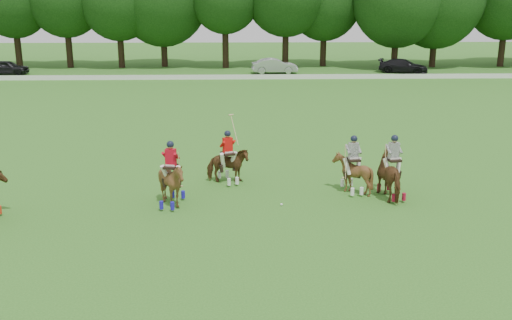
{
  "coord_description": "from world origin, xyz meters",
  "views": [
    {
      "loc": [
        1.26,
        -16.05,
        7.0
      ],
      "look_at": [
        1.92,
        4.2,
        1.4
      ],
      "focal_mm": 40.0,
      "sensor_mm": 36.0,
      "label": 1
    }
  ],
  "objects_px": {
    "car_left": "(7,67)",
    "polo_ball": "(282,204)",
    "polo_red_c": "(172,183)",
    "polo_stripe_a": "(392,175)",
    "car_right": "(403,66)",
    "polo_stripe_b": "(352,172)",
    "car_mid": "(275,66)",
    "polo_red_b": "(228,165)"
  },
  "relations": [
    {
      "from": "car_left",
      "to": "polo_ball",
      "type": "relative_size",
      "value": 47.27
    },
    {
      "from": "polo_red_c",
      "to": "polo_stripe_a",
      "type": "xyz_separation_m",
      "value": [
        8.03,
        0.61,
        0.01
      ]
    },
    {
      "from": "car_right",
      "to": "polo_stripe_b",
      "type": "height_order",
      "value": "polo_stripe_b"
    },
    {
      "from": "car_right",
      "to": "polo_stripe_b",
      "type": "bearing_deg",
      "value": -175.68
    },
    {
      "from": "car_mid",
      "to": "polo_red_b",
      "type": "height_order",
      "value": "polo_red_b"
    },
    {
      "from": "polo_ball",
      "to": "car_left",
      "type": "bearing_deg",
      "value": 122.17
    },
    {
      "from": "car_mid",
      "to": "car_right",
      "type": "relative_size",
      "value": 0.94
    },
    {
      "from": "polo_red_c",
      "to": "car_left",
      "type": "bearing_deg",
      "value": 118.01
    },
    {
      "from": "car_left",
      "to": "car_mid",
      "type": "relative_size",
      "value": 0.92
    },
    {
      "from": "polo_red_c",
      "to": "polo_ball",
      "type": "height_order",
      "value": "polo_red_c"
    },
    {
      "from": "car_left",
      "to": "polo_stripe_b",
      "type": "relative_size",
      "value": 1.91
    },
    {
      "from": "polo_stripe_a",
      "to": "polo_ball",
      "type": "relative_size",
      "value": 26.49
    },
    {
      "from": "car_left",
      "to": "polo_stripe_b",
      "type": "height_order",
      "value": "polo_stripe_b"
    },
    {
      "from": "car_right",
      "to": "polo_red_b",
      "type": "bearing_deg",
      "value": 177.37
    },
    {
      "from": "polo_stripe_a",
      "to": "car_right",
      "type": "bearing_deg",
      "value": 73.56
    },
    {
      "from": "car_mid",
      "to": "polo_stripe_b",
      "type": "distance_m",
      "value": 38.0
    },
    {
      "from": "car_mid",
      "to": "polo_ball",
      "type": "distance_m",
      "value": 39.47
    },
    {
      "from": "car_right",
      "to": "polo_stripe_a",
      "type": "height_order",
      "value": "polo_stripe_a"
    },
    {
      "from": "polo_stripe_a",
      "to": "polo_red_c",
      "type": "bearing_deg",
      "value": -175.66
    },
    {
      "from": "car_left",
      "to": "polo_red_c",
      "type": "height_order",
      "value": "polo_red_c"
    },
    {
      "from": "car_left",
      "to": "polo_red_b",
      "type": "xyz_separation_m",
      "value": [
        22.83,
        -36.67,
        0.03
      ]
    },
    {
      "from": "car_mid",
      "to": "polo_red_c",
      "type": "height_order",
      "value": "polo_red_c"
    },
    {
      "from": "car_left",
      "to": "polo_ball",
      "type": "bearing_deg",
      "value": -147.26
    },
    {
      "from": "polo_red_b",
      "to": "polo_red_c",
      "type": "bearing_deg",
      "value": -126.93
    },
    {
      "from": "car_mid",
      "to": "polo_red_b",
      "type": "bearing_deg",
      "value": 169.93
    },
    {
      "from": "car_mid",
      "to": "polo_ball",
      "type": "relative_size",
      "value": 51.51
    },
    {
      "from": "car_left",
      "to": "car_right",
      "type": "distance_m",
      "value": 40.32
    },
    {
      "from": "polo_red_b",
      "to": "polo_stripe_a",
      "type": "xyz_separation_m",
      "value": [
        6.09,
        -1.98,
        0.12
      ]
    },
    {
      "from": "polo_stripe_a",
      "to": "polo_ball",
      "type": "xyz_separation_m",
      "value": [
        -4.14,
        -0.75,
        -0.82
      ]
    },
    {
      "from": "car_left",
      "to": "polo_ball",
      "type": "height_order",
      "value": "car_left"
    },
    {
      "from": "car_right",
      "to": "polo_stripe_b",
      "type": "relative_size",
      "value": 2.22
    },
    {
      "from": "car_right",
      "to": "polo_stripe_a",
      "type": "xyz_separation_m",
      "value": [
        -11.41,
        -38.64,
        0.15
      ]
    },
    {
      "from": "polo_ball",
      "to": "car_right",
      "type": "bearing_deg",
      "value": 68.47
    },
    {
      "from": "polo_red_c",
      "to": "polo_stripe_b",
      "type": "height_order",
      "value": "polo_red_c"
    },
    {
      "from": "polo_red_b",
      "to": "polo_stripe_b",
      "type": "relative_size",
      "value": 1.21
    },
    {
      "from": "polo_red_b",
      "to": "polo_red_c",
      "type": "relative_size",
      "value": 1.14
    },
    {
      "from": "polo_ball",
      "to": "car_mid",
      "type": "bearing_deg",
      "value": 86.71
    },
    {
      "from": "polo_stripe_b",
      "to": "car_left",
      "type": "bearing_deg",
      "value": 125.97
    },
    {
      "from": "car_right",
      "to": "polo_stripe_a",
      "type": "relative_size",
      "value": 2.07
    },
    {
      "from": "car_right",
      "to": "polo_stripe_a",
      "type": "distance_m",
      "value": 40.29
    },
    {
      "from": "car_left",
      "to": "polo_red_c",
      "type": "xyz_separation_m",
      "value": [
        20.88,
        -39.25,
        0.14
      ]
    },
    {
      "from": "polo_red_b",
      "to": "polo_stripe_b",
      "type": "distance_m",
      "value": 4.92
    }
  ]
}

